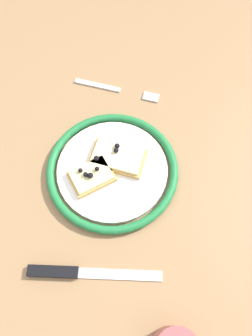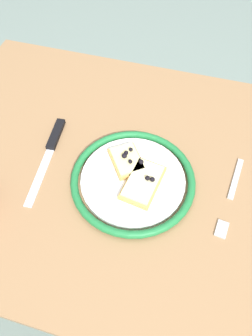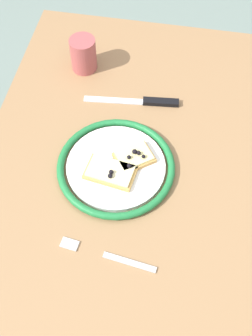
{
  "view_description": "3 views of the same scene",
  "coord_description": "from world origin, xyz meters",
  "px_view_note": "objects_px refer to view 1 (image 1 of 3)",
  "views": [
    {
      "loc": [
        0.33,
        0.1,
        1.34
      ],
      "look_at": [
        0.05,
        0.07,
        0.74
      ],
      "focal_mm": 35.41,
      "sensor_mm": 36.0,
      "label": 1
    },
    {
      "loc": [
        -0.03,
        0.38,
        1.3
      ],
      "look_at": [
        0.07,
        0.02,
        0.75
      ],
      "focal_mm": 33.47,
      "sensor_mm": 36.0,
      "label": 2
    },
    {
      "loc": [
        -0.45,
        -0.08,
        1.53
      ],
      "look_at": [
        0.04,
        0.01,
        0.75
      ],
      "focal_mm": 45.13,
      "sensor_mm": 36.0,
      "label": 3
    }
  ],
  "objects_px": {
    "fork": "(117,90)",
    "plate": "(112,170)",
    "pizza_slice_far": "(91,176)",
    "dining_table": "(101,166)",
    "knife": "(71,272)",
    "pizza_slice_near": "(117,157)"
  },
  "relations": [
    {
      "from": "knife",
      "to": "fork",
      "type": "relative_size",
      "value": 1.19
    },
    {
      "from": "pizza_slice_far",
      "to": "pizza_slice_near",
      "type": "bearing_deg",
      "value": 136.37
    },
    {
      "from": "pizza_slice_far",
      "to": "fork",
      "type": "xyz_separation_m",
      "value": [
        -0.23,
        0.02,
        -0.02
      ]
    },
    {
      "from": "plate",
      "to": "fork",
      "type": "height_order",
      "value": "plate"
    },
    {
      "from": "pizza_slice_near",
      "to": "pizza_slice_far",
      "type": "distance_m",
      "value": 0.07
    },
    {
      "from": "dining_table",
      "to": "fork",
      "type": "distance_m",
      "value": 0.18
    },
    {
      "from": "fork",
      "to": "plate",
      "type": "bearing_deg",
      "value": 5.7
    },
    {
      "from": "pizza_slice_near",
      "to": "fork",
      "type": "xyz_separation_m",
      "value": [
        -0.18,
        -0.03,
        -0.02
      ]
    },
    {
      "from": "dining_table",
      "to": "pizza_slice_far",
      "type": "xyz_separation_m",
      "value": [
        0.07,
        -0.0,
        0.11
      ]
    },
    {
      "from": "pizza_slice_far",
      "to": "fork",
      "type": "relative_size",
      "value": 0.52
    },
    {
      "from": "pizza_slice_far",
      "to": "knife",
      "type": "distance_m",
      "value": 0.18
    },
    {
      "from": "dining_table",
      "to": "plate",
      "type": "distance_m",
      "value": 0.11
    },
    {
      "from": "plate",
      "to": "pizza_slice_near",
      "type": "bearing_deg",
      "value": 163.14
    },
    {
      "from": "knife",
      "to": "plate",
      "type": "bearing_deg",
      "value": 168.52
    },
    {
      "from": "knife",
      "to": "fork",
      "type": "height_order",
      "value": "knife"
    },
    {
      "from": "plate",
      "to": "knife",
      "type": "xyz_separation_m",
      "value": [
        0.21,
        -0.04,
        -0.0
      ]
    },
    {
      "from": "pizza_slice_near",
      "to": "knife",
      "type": "height_order",
      "value": "pizza_slice_near"
    },
    {
      "from": "dining_table",
      "to": "fork",
      "type": "xyz_separation_m",
      "value": [
        -0.16,
        0.02,
        0.09
      ]
    },
    {
      "from": "pizza_slice_far",
      "to": "dining_table",
      "type": "bearing_deg",
      "value": 178.99
    },
    {
      "from": "plate",
      "to": "knife",
      "type": "height_order",
      "value": "plate"
    },
    {
      "from": "pizza_slice_far",
      "to": "knife",
      "type": "relative_size",
      "value": 0.43
    },
    {
      "from": "fork",
      "to": "pizza_slice_near",
      "type": "bearing_deg",
      "value": 8.64
    }
  ]
}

